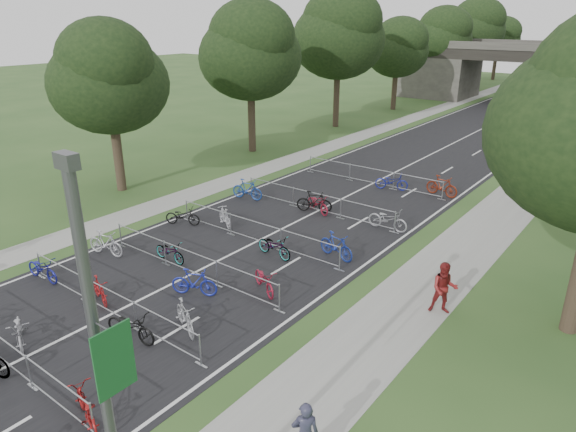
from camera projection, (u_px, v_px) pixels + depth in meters
The scene contains 39 objects.
road at pixel (491, 124), 49.71m from camera, with size 11.00×140.00×0.01m, color black.
sidewalk_left at pixel (419, 116), 53.95m from camera, with size 2.00×140.00×0.01m, color gray.
lane_markings at pixel (491, 124), 49.71m from camera, with size 0.12×140.00×0.00m, color silver.
overpass_bridge at pixel (536, 74), 59.52m from camera, with size 31.00×8.00×7.05m.
lamppost at pixel (107, 400), 7.94m from camera, with size 0.61×0.65×8.21m.
tree_left_0 at pixel (109, 80), 28.59m from camera, with size 6.72×6.72×10.25m.
tree_left_1 at pixel (250, 53), 37.17m from camera, with size 7.56×7.56×11.53m.
tree_left_2 at pixel (339, 36), 45.75m from camera, with size 8.40×8.40×12.81m.
tree_left_3 at pixel (398, 49), 55.22m from camera, with size 6.72×6.72×10.25m.
tree_left_4 at pixel (442, 37), 63.80m from camera, with size 7.56×7.56×11.53m.
tree_left_5 at pixel (475, 29), 72.38m from camera, with size 8.40×8.40×12.81m.
tree_left_6 at pixel (499, 38), 81.85m from camera, with size 6.72×6.72×10.25m.
barrier_row_1 at pixel (3, 352), 15.20m from camera, with size 9.70×0.08×1.10m.
barrier_row_2 at pixel (108, 302), 17.86m from camera, with size 9.70×0.08×1.10m.
barrier_row_3 at pixel (190, 263), 20.67m from camera, with size 9.70×0.08×1.10m.
barrier_row_4 at pixel (255, 232), 23.63m from camera, with size 9.70×0.08×1.10m.
barrier_row_5 at pixel (316, 202), 27.33m from camera, with size 9.70×0.08×1.10m.
barrier_row_6 at pixel (371, 176), 31.76m from camera, with size 9.70×0.08×1.10m.
bike_5 at pixel (20, 331), 16.29m from camera, with size 0.65×1.87×0.98m, color #98979E.
bike_7 at pixel (86, 408), 13.11m from camera, with size 0.64×1.83×0.96m, color maroon.
bike_8 at pixel (42, 269), 20.27m from camera, with size 0.66×1.88×0.99m, color navy.
bike_9 at pixel (100, 291), 18.69m from camera, with size 0.46×1.62×0.97m, color maroon.
bike_10 at pixel (131, 326), 16.47m from camera, with size 0.69×1.97×1.04m, color black.
bike_11 at pixel (185, 317), 16.95m from camera, with size 0.51×1.79×1.08m, color #929499.
bike_12 at pixel (106, 243), 22.37m from camera, with size 0.53×1.89×1.13m, color #A5A5AD.
bike_13 at pixel (170, 252), 21.84m from camera, with size 0.61×1.75×0.92m, color #A1A4A9.
bike_14 at pixel (194, 282), 19.14m from camera, with size 0.51×1.80×1.08m, color #1D28A0.
bike_15 at pixel (264, 280), 19.43m from camera, with size 0.64×1.83×0.96m, color maroon.
bike_16 at pixel (183, 216), 25.68m from camera, with size 0.63×1.80×0.95m, color black.
bike_17 at pixel (225, 217), 25.52m from camera, with size 0.46×1.63×0.98m, color #BBBAC2.
bike_18 at pixel (274, 246), 22.25m from camera, with size 0.67×1.92×1.01m, color #A1A4A9.
bike_19 at pixel (336, 246), 22.10m from camera, with size 0.54×1.92×1.15m, color navy.
bike_20 at pixel (247, 189), 29.24m from camera, with size 0.55×1.95×1.17m, color navy.
bike_21 at pixel (318, 203), 27.30m from camera, with size 0.67×1.91×1.00m, color maroon.
bike_22 at pixel (314, 202), 27.32m from camera, with size 0.54×1.92×1.16m, color black.
bike_23 at pixel (388, 219), 25.08m from camera, with size 0.71×2.05×1.08m, color gray.
bike_26 at pixel (392, 182), 30.86m from camera, with size 0.68×1.96×1.03m, color navy.
bike_27 at pixel (442, 186), 29.78m from camera, with size 0.56×1.98×1.19m, color maroon.
pedestrian_b at pixel (444, 289), 17.88m from camera, with size 0.93×0.72×1.91m, color maroon.
Camera 1 is at (14.42, -1.34, 9.83)m, focal length 32.00 mm.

